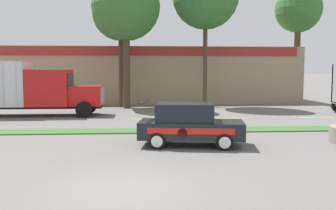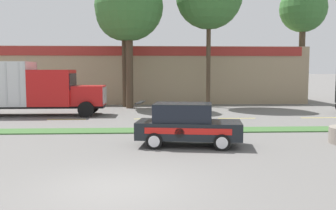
% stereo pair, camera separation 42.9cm
% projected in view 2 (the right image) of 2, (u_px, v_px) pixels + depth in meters
% --- Properties ---
extents(ground_plane, '(600.00, 600.00, 0.00)m').
position_uv_depth(ground_plane, '(115.00, 188.00, 9.77)').
color(ground_plane, slate).
extents(grass_verge, '(120.00, 1.57, 0.06)m').
position_uv_depth(grass_verge, '(132.00, 131.00, 18.93)').
color(grass_verge, '#3D6633').
rests_on(grass_verge, ground_plane).
extents(centre_line_4, '(2.40, 0.14, 0.01)m').
position_uv_depth(centre_line_4, '(67.00, 119.00, 23.48)').
color(centre_line_4, yellow).
rests_on(centre_line_4, ground_plane).
extents(centre_line_5, '(2.40, 0.14, 0.01)m').
position_uv_depth(centre_line_5, '(153.00, 119.00, 23.74)').
color(centre_line_5, yellow).
rests_on(centre_line_5, ground_plane).
extents(centre_line_6, '(2.40, 0.14, 0.01)m').
position_uv_depth(centre_line_6, '(237.00, 118.00, 24.00)').
color(centre_line_6, yellow).
rests_on(centre_line_6, ground_plane).
extents(centre_line_7, '(2.40, 0.14, 0.01)m').
position_uv_depth(centre_line_7, '(319.00, 118.00, 24.26)').
color(centre_line_7, yellow).
rests_on(centre_line_7, ground_plane).
extents(dump_truck_mid, '(11.48, 2.84, 3.65)m').
position_uv_depth(dump_truck_mid, '(33.00, 91.00, 25.38)').
color(dump_truck_mid, black).
rests_on(dump_truck_mid, ground_plane).
extents(rally_car, '(4.43, 2.39, 1.77)m').
position_uv_depth(rally_car, '(187.00, 124.00, 15.22)').
color(rally_car, black).
rests_on(rally_car, ground_plane).
extents(store_building_backdrop, '(30.09, 12.10, 5.22)m').
position_uv_depth(store_building_backdrop, '(144.00, 75.00, 39.30)').
color(store_building_backdrop, '#9E896B').
rests_on(store_building_backdrop, ground_plane).
extents(tree_behind_left, '(4.25, 4.25, 11.85)m').
position_uv_depth(tree_behind_left, '(303.00, 5.00, 33.91)').
color(tree_behind_left, '#473828').
rests_on(tree_behind_left, ground_plane).
extents(tree_behind_centre, '(5.47, 5.47, 12.25)m').
position_uv_depth(tree_behind_centre, '(129.00, 0.00, 29.67)').
color(tree_behind_centre, '#473828').
rests_on(tree_behind_centre, ground_plane).
extents(tree_behind_far_right, '(4.61, 4.61, 11.27)m').
position_uv_depth(tree_behind_far_right, '(124.00, 7.00, 30.83)').
color(tree_behind_far_right, '#473828').
rests_on(tree_behind_far_right, ground_plane).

